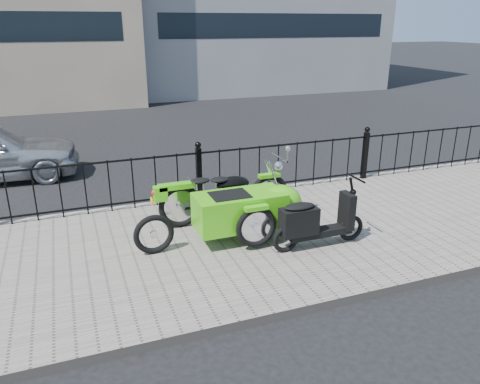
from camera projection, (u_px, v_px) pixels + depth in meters
name	position (u px, v px, depth m)	size (l,w,h in m)	color
ground	(223.00, 234.00, 7.40)	(120.00, 120.00, 0.00)	black
sidewalk	(234.00, 244.00, 6.94)	(30.00, 3.80, 0.12)	slate
curb	(198.00, 200.00, 8.64)	(30.00, 0.10, 0.12)	gray
iron_fence	(199.00, 175.00, 8.34)	(14.11, 0.11, 1.08)	black
motorcycle_sidecar	(247.00, 205.00, 6.96)	(2.28, 1.48, 0.98)	black
scooter	(314.00, 222.00, 6.58)	(1.46, 0.42, 0.99)	black
spare_tire	(154.00, 234.00, 6.43)	(0.58, 0.58, 0.08)	black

